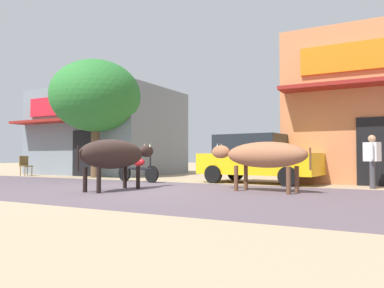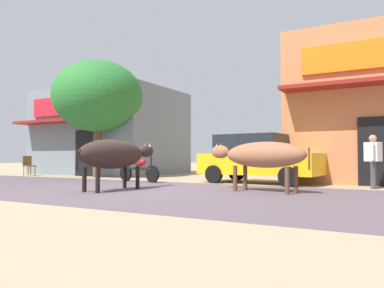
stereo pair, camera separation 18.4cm
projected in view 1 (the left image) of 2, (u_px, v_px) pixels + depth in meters
ground at (123, 190)px, 10.01m from camera, size 80.00×80.00×0.00m
asphalt_road at (123, 190)px, 10.01m from camera, size 72.00×6.28×0.00m
storefront_left_cafe at (108, 133)px, 19.54m from camera, size 6.88×5.92×4.25m
roadside_tree at (96, 96)px, 16.04m from camera, size 3.86×3.86×5.05m
parked_hatchback_car at (256, 158)px, 12.55m from camera, size 4.12×2.11×1.64m
parked_motorcycle at (138, 169)px, 13.15m from camera, size 1.95×0.42×1.04m
cow_near_brown at (115, 155)px, 9.90m from camera, size 0.87×2.83×1.35m
cow_far_dark at (263, 155)px, 9.50m from camera, size 2.79×1.08×1.27m
pedestrian_by_shop at (372, 157)px, 10.47m from camera, size 0.47×0.61×1.51m
cafe_chair_near_tree at (25, 165)px, 17.31m from camera, size 0.48×0.48×0.92m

